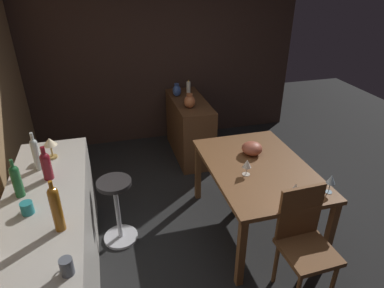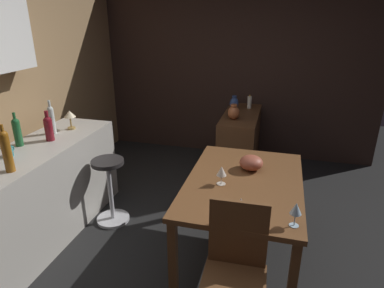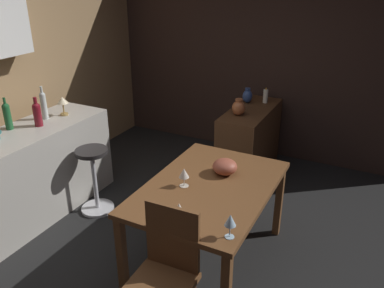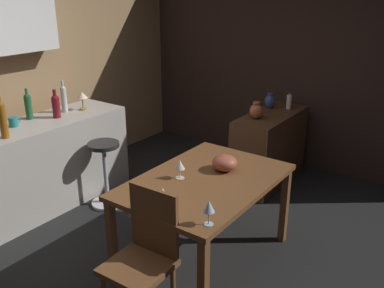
{
  "view_description": "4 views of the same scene",
  "coord_description": "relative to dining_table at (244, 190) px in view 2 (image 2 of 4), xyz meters",
  "views": [
    {
      "loc": [
        -2.3,
        1.0,
        2.43
      ],
      "look_at": [
        0.59,
        0.21,
        0.84
      ],
      "focal_mm": 31.44,
      "sensor_mm": 36.0,
      "label": 1
    },
    {
      "loc": [
        -2.3,
        -0.55,
        2.03
      ],
      "look_at": [
        0.6,
        0.23,
        0.84
      ],
      "focal_mm": 31.13,
      "sensor_mm": 36.0,
      "label": 2
    },
    {
      "loc": [
        -2.3,
        -1.43,
        2.3
      ],
      "look_at": [
        0.59,
        0.05,
        0.85
      ],
      "focal_mm": 36.76,
      "sensor_mm": 36.0,
      "label": 3
    },
    {
      "loc": [
        -2.3,
        -1.97,
        2.16
      ],
      "look_at": [
        0.54,
        0.07,
        0.83
      ],
      "focal_mm": 39.07,
      "sensor_mm": 36.0,
      "label": 4
    }
  ],
  "objects": [
    {
      "name": "cup_teal",
      "position": [
        -0.38,
        1.95,
        0.29
      ],
      "size": [
        0.12,
        0.09,
        0.09
      ],
      "color": "teal",
      "rests_on": "kitchen_counter"
    },
    {
      "name": "pillar_candle_tall",
      "position": [
        1.98,
        0.17,
        0.24
      ],
      "size": [
        0.06,
        0.06,
        0.19
      ],
      "color": "white",
      "rests_on": "sideboard_cabinet"
    },
    {
      "name": "wine_bottle_clear",
      "position": [
        0.22,
        1.94,
        0.4
      ],
      "size": [
        0.06,
        0.06,
        0.34
      ],
      "color": "silver",
      "rests_on": "kitchen_counter"
    },
    {
      "name": "sideboard_cabinet",
      "position": [
        1.68,
        0.24,
        -0.25
      ],
      "size": [
        1.1,
        0.44,
        0.82
      ],
      "primitive_type": "cube",
      "color": "#56351E",
      "rests_on": "ground_plane"
    },
    {
      "name": "vase_copper",
      "position": [
        1.42,
        0.3,
        0.25
      ],
      "size": [
        0.14,
        0.14,
        0.19
      ],
      "color": "#B26038",
      "rests_on": "sideboard_cabinet"
    },
    {
      "name": "kitchen_counter",
      "position": [
        -0.32,
        1.87,
        -0.21
      ],
      "size": [
        2.1,
        0.6,
        0.9
      ],
      "primitive_type": "cube",
      "color": "#B2ADA3",
      "rests_on": "ground_plane"
    },
    {
      "name": "bar_stool",
      "position": [
        0.18,
        1.35,
        -0.29
      ],
      "size": [
        0.34,
        0.34,
        0.69
      ],
      "color": "#262323",
      "rests_on": "ground_plane"
    },
    {
      "name": "counter_lamp",
      "position": [
        0.38,
        1.85,
        0.39
      ],
      "size": [
        0.12,
        0.12,
        0.2
      ],
      "color": "#A58447",
      "rests_on": "kitchen_counter"
    },
    {
      "name": "dining_table",
      "position": [
        0.0,
        0.0,
        0.0
      ],
      "size": [
        1.37,
        0.93,
        0.74
      ],
      "color": "brown",
      "rests_on": "ground_plane"
    },
    {
      "name": "wall_side_right",
      "position": [
        2.39,
        0.63,
        0.64
      ],
      "size": [
        0.1,
        4.4,
        2.6
      ],
      "primitive_type": "cube",
      "color": "#33231E",
      "rests_on": "ground_plane"
    },
    {
      "name": "fruit_bowl",
      "position": [
        0.24,
        -0.03,
        0.15
      ],
      "size": [
        0.21,
        0.21,
        0.13
      ],
      "primitive_type": "ellipsoid",
      "color": "#9E4C38",
      "rests_on": "dining_table"
    },
    {
      "name": "vase_ceramic_blue",
      "position": [
        1.88,
        0.37,
        0.25
      ],
      "size": [
        0.12,
        0.12,
        0.18
      ],
      "color": "#334C8C",
      "rests_on": "sideboard_cabinet"
    },
    {
      "name": "wine_glass_center",
      "position": [
        -0.57,
        -0.04,
        0.21
      ],
      "size": [
        0.07,
        0.07,
        0.17
      ],
      "color": "silver",
      "rests_on": "dining_table"
    },
    {
      "name": "wine_bottle_green",
      "position": [
        -0.15,
        2.03,
        0.38
      ],
      "size": [
        0.07,
        0.07,
        0.31
      ],
      "color": "#1E592D",
      "rests_on": "kitchen_counter"
    },
    {
      "name": "wine_glass_right",
      "position": [
        -0.54,
        -0.39,
        0.21
      ],
      "size": [
        0.08,
        0.08,
        0.17
      ],
      "color": "silver",
      "rests_on": "dining_table"
    },
    {
      "name": "ground_plane",
      "position": [
        -0.16,
        0.33,
        -0.66
      ],
      "size": [
        9.0,
        9.0,
        0.0
      ],
      "primitive_type": "plane",
      "color": "black"
    },
    {
      "name": "wine_bottle_amber",
      "position": [
        -0.61,
        1.72,
        0.42
      ],
      "size": [
        0.07,
        0.07,
        0.38
      ],
      "color": "#8C5114",
      "rests_on": "kitchen_counter"
    },
    {
      "name": "chair_near_window",
      "position": [
        -0.78,
        -0.05,
        -0.15
      ],
      "size": [
        0.41,
        0.41,
        0.95
      ],
      "color": "brown",
      "rests_on": "ground_plane"
    },
    {
      "name": "wine_glass_left",
      "position": [
        -0.1,
        0.17,
        0.19
      ],
      "size": [
        0.08,
        0.08,
        0.16
      ],
      "color": "silver",
      "rests_on": "dining_table"
    },
    {
      "name": "wine_bottle_ruby",
      "position": [
        0.04,
        1.85,
        0.37
      ],
      "size": [
        0.08,
        0.08,
        0.29
      ],
      "color": "maroon",
      "rests_on": "kitchen_counter"
    }
  ]
}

